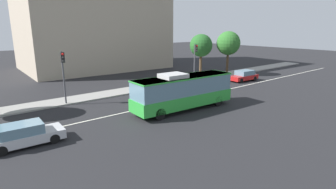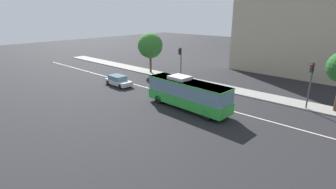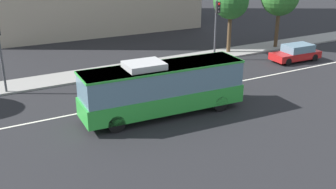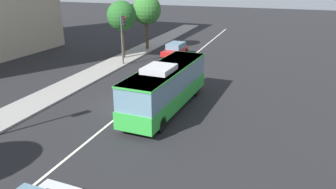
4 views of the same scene
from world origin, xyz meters
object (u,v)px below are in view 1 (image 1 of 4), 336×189
transit_bus (183,90)px  sedan_silver (25,135)px  traffic_light_mid_block (63,69)px  street_tree_kerbside_right (201,46)px  traffic_light_near_corner (195,56)px  street_tree_kerbside_centre (228,43)px  sedan_red (244,76)px

transit_bus → sedan_silver: size_ratio=2.21×
traffic_light_mid_block → street_tree_kerbside_right: street_tree_kerbside_right is taller
traffic_light_near_corner → street_tree_kerbside_centre: 7.91m
traffic_light_near_corner → sedan_red: bearing=63.7°
sedan_silver → traffic_light_near_corner: bearing=21.0°
transit_bus → street_tree_kerbside_centre: bearing=30.3°
street_tree_kerbside_centre → traffic_light_mid_block: bearing=-178.3°
traffic_light_mid_block → street_tree_kerbside_centre: size_ratio=0.77×
traffic_light_mid_block → street_tree_kerbside_right: (20.09, 1.42, 1.22)m
traffic_light_near_corner → street_tree_kerbside_right: bearing=123.6°
sedan_silver → traffic_light_near_corner: (22.87, 7.66, 2.84)m
street_tree_kerbside_centre → sedan_red: bearing=-111.0°
sedan_red → sedan_silver: bearing=10.7°
transit_bus → street_tree_kerbside_centre: street_tree_kerbside_centre is taller
sedan_red → street_tree_kerbside_right: size_ratio=0.71×
transit_bus → street_tree_kerbside_centre: size_ratio=1.49×
transit_bus → street_tree_kerbside_right: size_ratio=1.57×
traffic_light_near_corner → sedan_silver: bearing=-66.9°
transit_bus → traffic_light_mid_block: traffic_light_mid_block is taller
transit_bus → sedan_silver: bearing=-179.9°
traffic_light_mid_block → street_tree_kerbside_centre: bearing=95.3°
street_tree_kerbside_right → traffic_light_near_corner: bearing=-151.0°
sedan_silver → traffic_light_near_corner: size_ratio=0.88×
sedan_red → traffic_light_mid_block: (-23.68, 3.60, 2.84)m
sedan_red → sedan_silver: (-28.96, -4.02, 0.00)m
sedan_red → traffic_light_near_corner: traffic_light_near_corner is taller
traffic_light_near_corner → traffic_light_mid_block: 17.59m
sedan_silver → traffic_light_mid_block: 9.69m
traffic_light_mid_block → street_tree_kerbside_centre: (25.35, 0.74, 1.40)m
transit_bus → street_tree_kerbside_right: (12.25, 9.71, 2.98)m
transit_bus → traffic_light_near_corner: bearing=43.5°
street_tree_kerbside_centre → street_tree_kerbside_right: 5.31m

